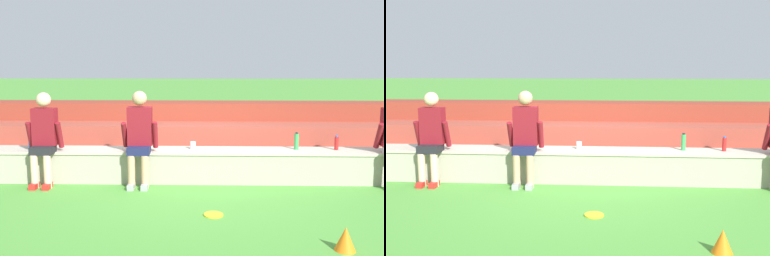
# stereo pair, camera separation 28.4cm
# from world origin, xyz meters

# --- Properties ---
(ground_plane) EXTENTS (80.00, 80.00, 0.00)m
(ground_plane) POSITION_xyz_m (0.00, 0.00, 0.00)
(ground_plane) COLOR #4C9338
(stone_seating_wall) EXTENTS (7.44, 0.56, 0.51)m
(stone_seating_wall) POSITION_xyz_m (0.00, 0.26, 0.27)
(stone_seating_wall) COLOR #A8A08E
(stone_seating_wall) RESTS_ON ground
(brick_bleachers) EXTENTS (10.49, 2.18, 1.06)m
(brick_bleachers) POSITION_xyz_m (0.00, 1.97, 0.41)
(brick_bleachers) COLOR #9C4636
(brick_bleachers) RESTS_ON ground
(person_far_left) EXTENTS (0.54, 0.52, 1.43)m
(person_far_left) POSITION_xyz_m (-2.31, -0.02, 0.77)
(person_far_left) COLOR beige
(person_far_left) RESTS_ON ground
(person_left_of_center) EXTENTS (0.55, 0.53, 1.45)m
(person_left_of_center) POSITION_xyz_m (-0.84, 0.00, 0.78)
(person_left_of_center) COLOR tan
(person_left_of_center) RESTS_ON ground
(water_bottle_center_gap) EXTENTS (0.06, 0.06, 0.23)m
(water_bottle_center_gap) POSITION_xyz_m (2.24, 0.29, 0.62)
(water_bottle_center_gap) COLOR red
(water_bottle_center_gap) RESTS_ON stone_seating_wall
(water_bottle_near_left) EXTENTS (0.07, 0.07, 0.27)m
(water_bottle_near_left) POSITION_xyz_m (1.62, 0.31, 0.64)
(water_bottle_near_left) COLOR green
(water_bottle_near_left) RESTS_ON stone_seating_wall
(water_bottle_near_right) EXTENTS (0.07, 0.07, 0.26)m
(water_bottle_near_right) POSITION_xyz_m (-2.64, 0.31, 0.64)
(water_bottle_near_right) COLOR blue
(water_bottle_near_right) RESTS_ON stone_seating_wall
(plastic_cup_right_end) EXTENTS (0.09, 0.09, 0.12)m
(plastic_cup_right_end) POSITION_xyz_m (-0.03, 0.29, 0.57)
(plastic_cup_right_end) COLOR white
(plastic_cup_right_end) RESTS_ON stone_seating_wall
(frisbee) EXTENTS (0.24, 0.24, 0.02)m
(frisbee) POSITION_xyz_m (0.27, -1.33, 0.01)
(frisbee) COLOR yellow
(frisbee) RESTS_ON ground
(sports_cone) EXTENTS (0.21, 0.21, 0.25)m
(sports_cone) POSITION_xyz_m (1.58, -2.31, 0.12)
(sports_cone) COLOR orange
(sports_cone) RESTS_ON ground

